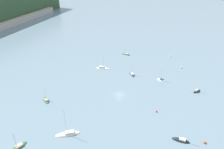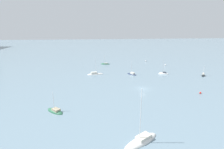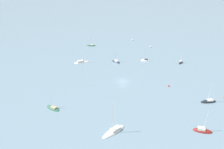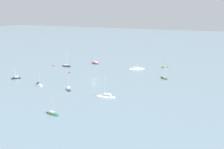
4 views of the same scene
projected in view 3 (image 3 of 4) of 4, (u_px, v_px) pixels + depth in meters
The scene contains 13 objects.
ground_plane at pixel (123, 81), 95.94m from camera, with size 600.00×600.00×0.00m, color slate.
sailboat_0 at pixel (145, 61), 115.15m from camera, with size 3.47×4.98×7.32m.
sailboat_1 at pixel (208, 102), 82.05m from camera, with size 2.32×6.18×8.96m.
sailboat_2 at pixel (116, 62), 113.81m from camera, with size 5.43×4.56×7.04m.
sailboat_3 at pixel (114, 131), 67.89m from camera, with size 6.68×8.85×12.10m.
sailboat_4 at pixel (202, 131), 68.11m from camera, with size 4.24×6.21×8.29m.
sailboat_5 at pixel (91, 46), 135.27m from camera, with size 2.73×5.99×6.53m.
sailboat_7 at pixel (181, 63), 113.08m from camera, with size 4.31×3.88×5.73m.
sailboat_8 at pixel (82, 62), 113.25m from camera, with size 3.29×7.99×8.93m.
sailboat_9 at pixel (53, 108), 78.45m from camera, with size 5.55×5.68×6.35m.
mooring_buoy_1 at pixel (150, 47), 132.59m from camera, with size 0.89×0.89×0.89m.
mooring_buoy_2 at pixel (132, 40), 143.80m from camera, with size 0.88×0.88×0.88m.
mooring_buoy_3 at pixel (169, 86), 91.98m from camera, with size 0.65×0.65×0.65m.
Camera 3 is at (-81.20, 19.41, 47.60)m, focal length 35.00 mm.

